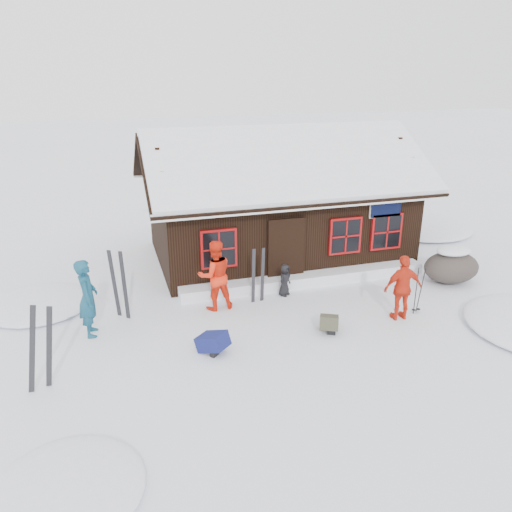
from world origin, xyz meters
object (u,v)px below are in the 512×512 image
(ski_pair_left, at_px, (41,349))
(backpack_blue, at_px, (213,345))
(ski_poles, at_px, (418,291))
(skier_crouched, at_px, (285,280))
(backpack_olive, at_px, (329,325))
(skier_orange_right, at_px, (403,288))
(skier_orange_left, at_px, (215,275))
(skier_teal, at_px, (88,298))
(boulder, at_px, (451,266))

(ski_pair_left, distance_m, backpack_blue, 3.60)
(ski_poles, xyz_separation_m, backpack_blue, (-5.58, -0.36, -0.44))
(skier_crouched, height_order, backpack_olive, skier_crouched)
(ski_pair_left, xyz_separation_m, backpack_blue, (3.51, 0.36, -0.72))
(skier_orange_right, height_order, backpack_olive, skier_orange_right)
(skier_orange_right, bearing_deg, skier_crouched, -39.96)
(skier_orange_left, bearing_deg, skier_orange_right, 151.85)
(backpack_olive, bearing_deg, skier_orange_right, 28.12)
(ski_poles, bearing_deg, backpack_blue, -176.34)
(skier_teal, distance_m, skier_orange_right, 7.76)
(skier_orange_right, distance_m, skier_crouched, 3.26)
(boulder, distance_m, ski_pair_left, 11.46)
(skier_crouched, bearing_deg, skier_orange_right, -84.21)
(skier_crouched, height_order, ski_pair_left, ski_pair_left)
(ski_pair_left, relative_size, backpack_olive, 3.17)
(ski_pair_left, bearing_deg, backpack_blue, 8.64)
(skier_orange_left, height_order, ski_poles, skier_orange_left)
(skier_orange_right, bearing_deg, skier_orange_left, -21.07)
(skier_crouched, distance_m, ski_pair_left, 6.73)
(boulder, height_order, backpack_blue, boulder)
(ski_poles, relative_size, backpack_olive, 2.20)
(skier_orange_left, distance_m, boulder, 7.20)
(ski_pair_left, height_order, backpack_blue, ski_pair_left)
(boulder, height_order, ski_pair_left, ski_pair_left)
(ski_pair_left, relative_size, backpack_blue, 2.92)
(ski_pair_left, height_order, ski_poles, ski_pair_left)
(skier_teal, relative_size, skier_crouched, 2.06)
(boulder, bearing_deg, ski_pair_left, -169.01)
(skier_teal, distance_m, ski_pair_left, 2.21)
(skier_orange_left, relative_size, boulder, 1.13)
(boulder, bearing_deg, backpack_olive, -160.28)
(skier_orange_right, xyz_separation_m, boulder, (2.76, 1.64, -0.36))
(skier_crouched, bearing_deg, ski_pair_left, 163.14)
(skier_teal, distance_m, skier_orange_left, 3.24)
(ski_poles, bearing_deg, skier_teal, 170.94)
(skier_crouched, bearing_deg, ski_poles, -75.55)
(boulder, bearing_deg, ski_poles, -145.75)
(skier_crouched, xyz_separation_m, boulder, (5.12, -0.57, 0.04))
(skier_orange_left, distance_m, skier_orange_right, 4.84)
(skier_crouched, relative_size, boulder, 0.55)
(skier_teal, distance_m, ski_poles, 8.33)
(skier_orange_right, xyz_separation_m, ski_pair_left, (-8.48, -0.54, 0.03))
(backpack_blue, height_order, backpack_olive, backpack_blue)
(skier_teal, relative_size, boulder, 1.13)
(skier_orange_left, distance_m, ski_pair_left, 4.79)
(skier_orange_right, relative_size, backpack_blue, 2.67)
(skier_orange_right, relative_size, boulder, 1.02)
(skier_teal, height_order, skier_orange_right, skier_teal)
(backpack_blue, bearing_deg, ski_poles, -37.71)
(skier_orange_right, height_order, boulder, skier_orange_right)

